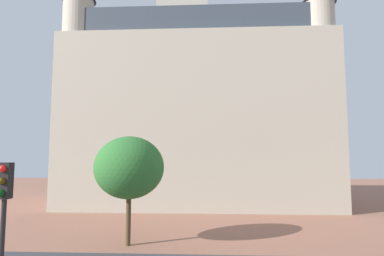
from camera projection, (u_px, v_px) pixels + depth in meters
landmark_building at (196, 105)px, 33.18m from camera, size 25.57×13.13×35.81m
traffic_light_pole at (3, 217)px, 7.72m from camera, size 0.28×0.34×4.49m
tree_curb_far at (129, 168)px, 16.94m from camera, size 3.75×3.75×5.78m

